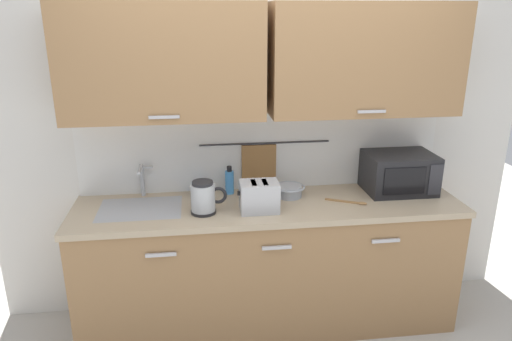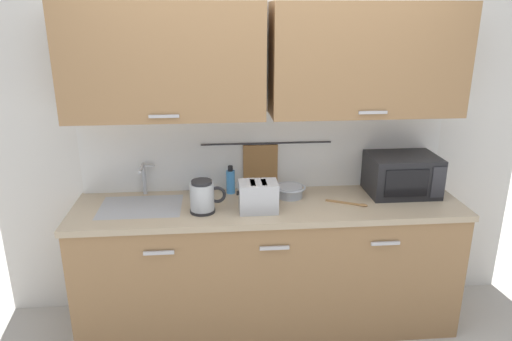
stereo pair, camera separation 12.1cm
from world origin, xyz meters
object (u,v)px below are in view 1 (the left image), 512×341
(electric_kettle, at_px, (204,198))
(mug_near_sink, at_px, (198,190))
(mixing_bowl, at_px, (289,190))
(microwave, at_px, (399,173))
(wooden_spoon, at_px, (351,202))
(dish_soap_bottle, at_px, (230,181))
(toaster, at_px, (259,196))

(electric_kettle, height_order, mug_near_sink, electric_kettle)
(electric_kettle, relative_size, mixing_bowl, 1.06)
(microwave, height_order, mug_near_sink, microwave)
(microwave, relative_size, wooden_spoon, 1.77)
(dish_soap_bottle, xyz_separation_m, toaster, (0.16, -0.32, 0.01))
(mixing_bowl, height_order, toaster, toaster)
(mug_near_sink, distance_m, wooden_spoon, 1.02)
(dish_soap_bottle, distance_m, mug_near_sink, 0.22)
(electric_kettle, height_order, mixing_bowl, electric_kettle)
(toaster, xyz_separation_m, wooden_spoon, (0.61, 0.05, -0.09))
(dish_soap_bottle, relative_size, mixing_bowl, 0.92)
(microwave, relative_size, dish_soap_bottle, 2.35)
(electric_kettle, relative_size, toaster, 0.89)
(electric_kettle, bearing_deg, microwave, 8.66)
(microwave, distance_m, mug_near_sink, 1.39)
(mug_near_sink, relative_size, toaster, 0.47)
(dish_soap_bottle, bearing_deg, microwave, -5.20)
(electric_kettle, bearing_deg, wooden_spoon, 2.11)
(electric_kettle, height_order, dish_soap_bottle, electric_kettle)
(mixing_bowl, relative_size, wooden_spoon, 0.83)
(microwave, distance_m, dish_soap_bottle, 1.17)
(dish_soap_bottle, relative_size, wooden_spoon, 0.76)
(mixing_bowl, distance_m, toaster, 0.32)
(wooden_spoon, bearing_deg, electric_kettle, -177.89)
(microwave, xyz_separation_m, wooden_spoon, (-0.39, -0.17, -0.13))
(electric_kettle, bearing_deg, mug_near_sink, 96.81)
(microwave, height_order, toaster, microwave)
(mug_near_sink, height_order, toaster, toaster)
(dish_soap_bottle, bearing_deg, mug_near_sink, -172.49)
(microwave, xyz_separation_m, mug_near_sink, (-1.38, 0.08, -0.09))
(wooden_spoon, bearing_deg, microwave, 23.52)
(microwave, bearing_deg, wooden_spoon, -156.48)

